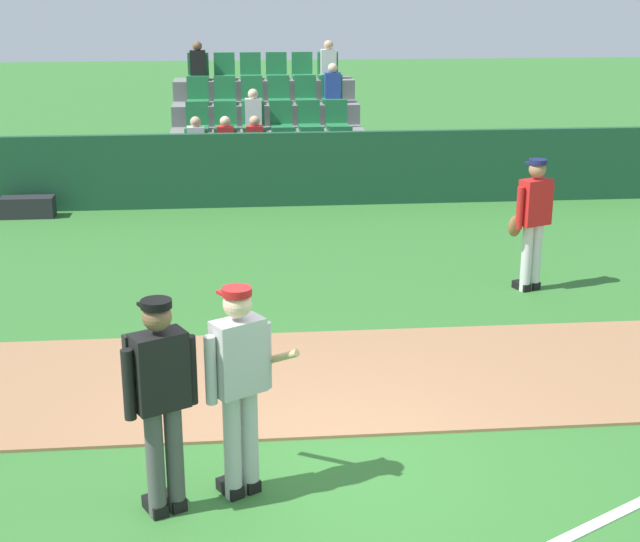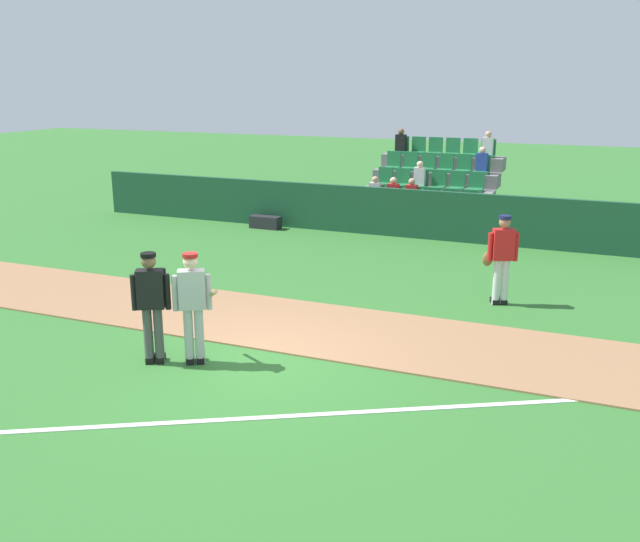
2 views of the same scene
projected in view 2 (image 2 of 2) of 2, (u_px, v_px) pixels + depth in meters
ground_plane at (246, 362)px, 10.92m from camera, size 80.00×80.00×0.00m
infield_dirt_path at (294, 325)px, 12.51m from camera, size 28.00×2.59×0.03m
foul_line_chalk at (427, 408)px, 9.36m from camera, size 10.49×6.01×0.01m
dugout_fence at (411, 214)px, 19.20m from camera, size 20.00×0.16×1.33m
stadium_bleachers at (431, 198)px, 21.22m from camera, size 3.90×3.80×2.70m
batter_grey_jersey at (193, 304)px, 10.60m from camera, size 0.74×0.70×1.76m
umpire_home_plate at (152, 301)px, 10.62m from camera, size 0.54×0.44×1.76m
runner_red_jersey at (502, 256)px, 13.42m from camera, size 0.66×0.41×1.76m
equipment_bag at (265, 222)px, 20.50m from camera, size 0.90×0.36×0.36m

